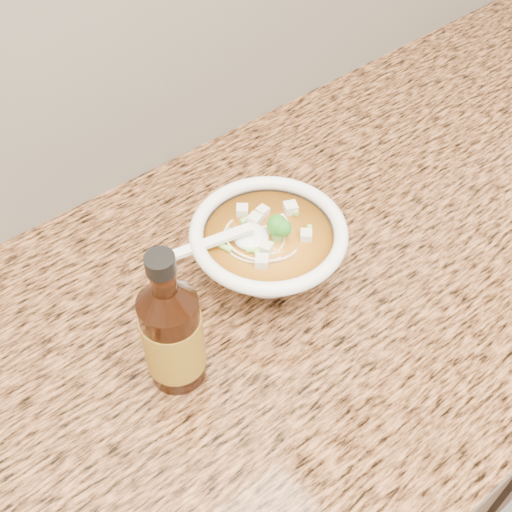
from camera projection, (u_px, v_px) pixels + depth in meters
counter_slab at (106, 412)px, 0.74m from camera, size 4.00×0.68×0.04m
soup_bowl at (268, 251)px, 0.82m from camera, size 0.22×0.20×0.11m
hot_sauce_bottle at (172, 334)px, 0.70m from camera, size 0.09×0.09×0.21m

